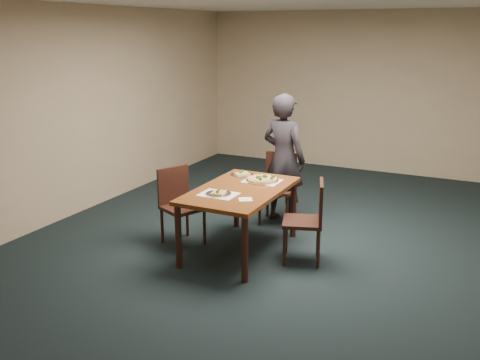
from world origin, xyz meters
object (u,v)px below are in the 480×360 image
at_px(dining_table, 240,196).
at_px(slice_plate_near, 218,193).
at_px(chair_far, 279,183).
at_px(pizza_pan, 262,179).
at_px(chair_left, 179,201).
at_px(chair_right, 310,216).
at_px(slice_plate_far, 242,174).
at_px(diner, 284,159).

relative_size(dining_table, slice_plate_near, 5.36).
xyz_separation_m(dining_table, slice_plate_near, (-0.11, -0.30, 0.11)).
relative_size(chair_far, pizza_pan, 2.36).
bearing_deg(chair_left, pizza_pan, -37.11).
relative_size(chair_left, chair_right, 1.00).
distance_m(chair_left, slice_plate_far, 0.85).
distance_m(chair_far, pizza_pan, 0.80).
height_order(chair_left, slice_plate_far, chair_left).
bearing_deg(pizza_pan, chair_left, -151.57).
distance_m(chair_right, slice_plate_near, 1.02).
bearing_deg(dining_table, slice_plate_far, 113.51).
height_order(dining_table, chair_far, chair_far).
height_order(chair_left, diner, diner).
xyz_separation_m(diner, pizza_pan, (0.04, -0.77, -0.08)).
distance_m(chair_left, diner, 1.53).
xyz_separation_m(slice_plate_near, slice_plate_far, (-0.12, 0.83, -0.00)).
height_order(chair_right, diner, diner).
xyz_separation_m(dining_table, slice_plate_far, (-0.23, 0.53, 0.10)).
bearing_deg(chair_far, pizza_pan, -90.41).
distance_m(pizza_pan, slice_plate_far, 0.36).
relative_size(chair_right, slice_plate_near, 3.25).
bearing_deg(chair_left, chair_right, -59.55).
bearing_deg(chair_right, slice_plate_near, -85.32).
height_order(chair_far, diner, diner).
distance_m(chair_left, slice_plate_near, 0.73).
xyz_separation_m(chair_far, slice_plate_far, (-0.24, -0.61, 0.25)).
bearing_deg(chair_right, chair_far, -161.50).
relative_size(chair_far, chair_right, 1.00).
distance_m(chair_right, pizza_pan, 0.80).
bearing_deg(chair_right, dining_table, -101.92).
xyz_separation_m(chair_left, chair_right, (1.57, 0.16, 0.00)).
bearing_deg(slice_plate_far, chair_far, 68.55).
bearing_deg(chair_left, dining_table, -59.90).
height_order(chair_right, pizza_pan, chair_right).
bearing_deg(dining_table, pizza_pan, 75.72).
bearing_deg(slice_plate_near, dining_table, 69.08).
relative_size(pizza_pan, slice_plate_near, 1.37).
height_order(slice_plate_near, slice_plate_far, slice_plate_near).
bearing_deg(dining_table, chair_far, 89.48).
bearing_deg(chair_left, chair_far, -8.07).
bearing_deg(diner, dining_table, 98.83).
bearing_deg(dining_table, chair_right, 6.32).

